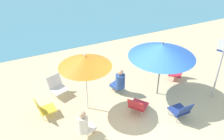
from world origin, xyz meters
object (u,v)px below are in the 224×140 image
Objects in this scene: umbrella_orange at (85,61)px; beach_chair_d at (137,105)px; beach_chair_e at (57,86)px; warning_sign at (221,62)px; beach_chair_b at (181,110)px; person_a at (85,124)px; beach_chair_c at (43,108)px; umbrella_blue at (162,50)px; beach_chair_a at (176,71)px; person_b at (119,81)px.

umbrella_orange is 2.16m from beach_chair_d.
umbrella_orange reaches higher than beach_chair_e.
warning_sign is at bearing -43.58° from beach_chair_d.
beach_chair_b is 0.66× the size of person_a.
beach_chair_c is 0.90× the size of beach_chair_e.
beach_chair_e is at bearing 97.71° from beach_chair_d.
umbrella_orange reaches higher than umbrella_blue.
person_a is (0.86, -1.39, 0.18)m from beach_chair_c.
beach_chair_a is (1.22, 0.54, -1.40)m from umbrella_blue.
umbrella_blue is 3.39m from person_a.
beach_chair_c reaches higher than beach_chair_d.
beach_chair_c is 2.94m from beach_chair_d.
umbrella_blue is at bearing -5.15° from beach_chair_b.
beach_chair_c is 2.70m from person_b.
warning_sign is (2.83, -1.62, 0.94)m from person_b.
beach_chair_d is at bearing -34.86° from umbrella_orange.
warning_sign reaches higher than beach_chair_b.
beach_chair_d is 0.80× the size of person_b.
beach_chair_c is 1.17m from beach_chair_e.
beach_chair_a is 0.95× the size of beach_chair_e.
umbrella_orange is 1.88m from person_b.
beach_chair_b is at bearing -71.81° from beach_chair_d.
umbrella_orange is at bearing 108.94° from beach_chair_d.
warning_sign is (4.84, -2.47, 1.06)m from beach_chair_e.
beach_chair_b is at bearing -94.19° from umbrella_blue.
beach_chair_b is 4.26m from beach_chair_c.
warning_sign is at bearing -142.89° from person_b.
warning_sign reaches higher than umbrella_orange.
umbrella_orange is at bearing 53.83° from beach_chair_b.
person_a is (-1.84, -0.25, 0.16)m from beach_chair_d.
warning_sign reaches higher than beach_chair_d.
person_a reaches higher than beach_chair_c.
beach_chair_d is at bearing 149.09° from warning_sign.
person_a is at bearing 78.70° from beach_chair_b.
beach_chair_b is at bearing -31.76° from beach_chair_c.
beach_chair_b is 0.30× the size of warning_sign.
beach_chair_c is at bearing 141.17° from warning_sign.
umbrella_blue reaches higher than beach_chair_a.
warning_sign reaches higher than person_a.
beach_chair_e is (-4.43, 0.94, 0.03)m from beach_chair_a.
umbrella_blue is at bearing -2.90° from person_a.
person_a is (-2.93, 0.53, 0.16)m from beach_chair_b.
umbrella_blue is 2.54m from umbrella_orange.
umbrella_blue is 1.93m from beach_chair_a.
warning_sign reaches higher than beach_chair_c.
umbrella_orange is at bearing 173.15° from umbrella_blue.
beach_chair_c is at bearing -40.93° from beach_chair_a.
person_a reaches higher than beach_chair_d.
beach_chair_b is (-1.32, -1.94, 0.01)m from beach_chair_a.
warning_sign is at bearing 63.90° from beach_chair_a.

